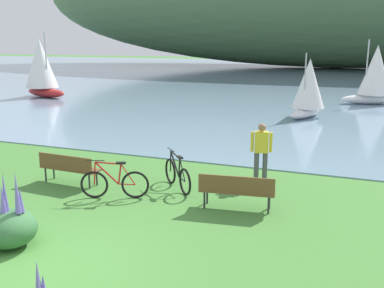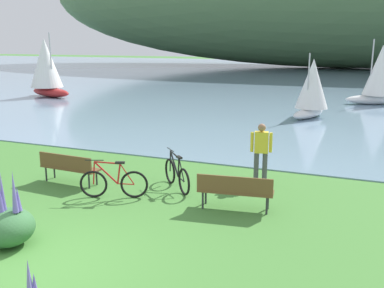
% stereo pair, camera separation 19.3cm
% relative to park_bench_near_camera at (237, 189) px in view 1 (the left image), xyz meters
% --- Properties ---
extents(ground_plane, '(200.00, 200.00, 0.00)m').
position_rel_park_bench_near_camera_xyz_m(ground_plane, '(-2.43, -3.97, -0.52)').
color(ground_plane, '#478438').
extents(bay_water, '(180.00, 80.00, 0.04)m').
position_rel_park_bench_near_camera_xyz_m(bay_water, '(-2.43, 43.57, -0.50)').
color(bay_water, '#7A99B2').
rests_on(bay_water, ground).
extents(park_bench_near_camera, '(1.85, 0.73, 0.88)m').
position_rel_park_bench_near_camera_xyz_m(park_bench_near_camera, '(0.00, 0.00, 0.00)').
color(park_bench_near_camera, brown).
rests_on(park_bench_near_camera, ground).
extents(park_bench_further_along, '(1.82, 0.57, 0.88)m').
position_rel_park_bench_near_camera_xyz_m(park_bench_further_along, '(-4.92, 0.13, 0.00)').
color(park_bench_further_along, brown).
rests_on(park_bench_further_along, ground).
extents(bicycle_leaning_near_bench, '(1.30, 1.29, 1.01)m').
position_rel_park_bench_near_camera_xyz_m(bicycle_leaning_near_bench, '(-1.91, 0.88, -0.12)').
color(bicycle_leaning_near_bench, black).
rests_on(bicycle_leaning_near_bench, ground).
extents(bicycle_beside_path, '(1.68, 0.69, 1.01)m').
position_rel_park_bench_near_camera_xyz_m(bicycle_beside_path, '(-3.13, -0.36, -0.12)').
color(bicycle_beside_path, black).
rests_on(bicycle_beside_path, ground).
extents(person_at_shoreline, '(0.60, 0.30, 1.71)m').
position_rel_park_bench_near_camera_xyz_m(person_at_shoreline, '(0.06, 2.29, 0.46)').
color(person_at_shoreline, '#4C4C51').
rests_on(person_at_shoreline, ground).
extents(echium_bush_beside_closest, '(1.07, 1.07, 1.56)m').
position_rel_park_bench_near_camera_xyz_m(echium_bush_beside_closest, '(-3.62, -3.47, -0.11)').
color(echium_bush_beside_closest, '#386B3D').
rests_on(echium_bush_beside_closest, ground).
extents(sailboat_nearest_to_shore, '(3.96, 2.74, 4.48)m').
position_rel_park_bench_near_camera_xyz_m(sailboat_nearest_to_shore, '(-18.76, 15.77, 1.63)').
color(sailboat_nearest_to_shore, '#B22323').
rests_on(sailboat_nearest_to_shore, bay_water).
extents(sailboat_mid_bay, '(3.54, 2.60, 4.02)m').
position_rel_park_bench_near_camera_xyz_m(sailboat_mid_bay, '(3.22, 20.40, 1.41)').
color(sailboat_mid_bay, white).
rests_on(sailboat_mid_bay, bay_water).
extents(sailboat_toward_hillside, '(2.15, 2.93, 3.32)m').
position_rel_park_bench_near_camera_xyz_m(sailboat_toward_hillside, '(-0.04, 13.80, 1.08)').
color(sailboat_toward_hillside, white).
rests_on(sailboat_toward_hillside, bay_water).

